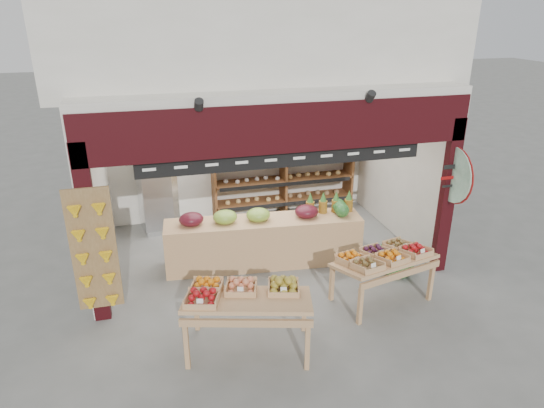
{
  "coord_description": "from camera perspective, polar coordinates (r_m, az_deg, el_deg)",
  "views": [
    {
      "loc": [
        -1.89,
        -7.41,
        4.22
      ],
      "look_at": [
        0.02,
        -0.2,
        1.17
      ],
      "focal_mm": 32.0,
      "sensor_mm": 36.0,
      "label": 1
    }
  ],
  "objects": [
    {
      "name": "watermelon_pile",
      "position": [
        8.56,
        14.25,
        -6.72
      ],
      "size": [
        0.64,
        0.62,
        0.47
      ],
      "color": "#18481D",
      "rests_on": "ground"
    },
    {
      "name": "mid_counter",
      "position": [
        8.42,
        -1.03,
        -4.23
      ],
      "size": [
        3.41,
        0.97,
        1.06
      ],
      "color": "tan",
      "rests_on": "ground"
    },
    {
      "name": "shop_structure",
      "position": [
        9.23,
        -3.23,
        20.38
      ],
      "size": [
        6.36,
        5.12,
        5.4
      ],
      "color": "silver",
      "rests_on": "ground"
    },
    {
      "name": "banana_board",
      "position": [
        7.02,
        -20.19,
        -5.48
      ],
      "size": [
        0.6,
        0.15,
        1.8
      ],
      "color": "olive",
      "rests_on": "ground"
    },
    {
      "name": "display_table_left",
      "position": [
        6.34,
        -3.82,
        -10.66
      ],
      "size": [
        1.79,
        1.29,
        1.03
      ],
      "color": "tan",
      "rests_on": "ground"
    },
    {
      "name": "refrigerator",
      "position": [
        9.86,
        -13.39,
        1.75
      ],
      "size": [
        0.79,
        0.79,
        1.73
      ],
      "primitive_type": "cube",
      "rotation": [
        0.0,
        0.0,
        0.2
      ],
      "color": "silver",
      "rests_on": "ground"
    },
    {
      "name": "ground",
      "position": [
        8.74,
        -0.49,
        -6.62
      ],
      "size": [
        60.0,
        60.0,
        0.0
      ],
      "primitive_type": "plane",
      "color": "#63635F",
      "rests_on": "ground"
    },
    {
      "name": "cardboard_stack",
      "position": [
        9.14,
        -7.4,
        -3.86
      ],
      "size": [
        0.99,
        0.71,
        0.61
      ],
      "color": "silver",
      "rests_on": "ground"
    },
    {
      "name": "back_shelving",
      "position": [
        10.22,
        1.38,
        4.84
      ],
      "size": [
        3.03,
        0.5,
        1.87
      ],
      "color": "brown",
      "rests_on": "ground"
    },
    {
      "name": "gift_sign",
      "position": [
        8.18,
        20.64,
        3.22
      ],
      "size": [
        0.04,
        0.93,
        0.92
      ],
      "color": "silver",
      "rests_on": "ground"
    },
    {
      "name": "display_table_right",
      "position": [
        7.47,
        13.01,
        -6.16
      ],
      "size": [
        1.61,
        1.12,
        0.95
      ],
      "color": "tan",
      "rests_on": "ground"
    }
  ]
}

